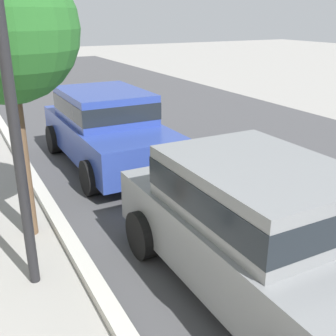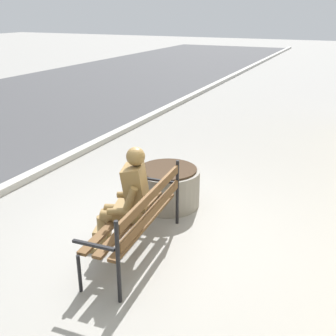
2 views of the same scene
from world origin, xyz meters
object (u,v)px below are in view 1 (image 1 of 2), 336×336
object	(u,v)px
parked_car_blue	(107,125)
lamp_post	(6,65)
street_tree_near_bench	(4,31)
parked_car_grey	(261,226)

from	to	relation	value
parked_car_blue	lamp_post	bearing A→B (deg)	-32.43
street_tree_near_bench	parked_car_grey	world-z (taller)	street_tree_near_bench
parked_car_blue	lamp_post	xyz separation A→B (m)	(3.52, -2.24, 1.71)
street_tree_near_bench	lamp_post	bearing A→B (deg)	-8.43
parked_car_grey	lamp_post	world-z (taller)	lamp_post
parked_car_blue	parked_car_grey	bearing A→B (deg)	0.00
street_tree_near_bench	lamp_post	size ratio (longest dim) A/B	0.97
street_tree_near_bench	parked_car_grey	bearing A→B (deg)	38.40
street_tree_near_bench	parked_car_blue	bearing A→B (deg)	138.35
parked_car_blue	parked_car_grey	xyz separation A→B (m)	(4.92, 0.00, 0.00)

